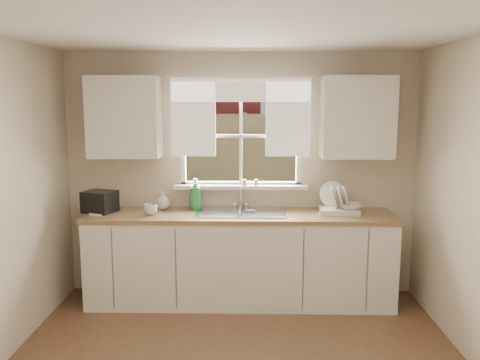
{
  "coord_description": "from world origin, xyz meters",
  "views": [
    {
      "loc": [
        0.1,
        -3.21,
        2.01
      ],
      "look_at": [
        0.0,
        1.65,
        1.25
      ],
      "focal_mm": 38.0,
      "sensor_mm": 36.0,
      "label": 1
    }
  ],
  "objects_px": {
    "soap_bottle_a": "(195,194)",
    "black_appliance": "(100,202)",
    "cup": "(151,210)",
    "dish_rack": "(339,206)"
  },
  "relations": [
    {
      "from": "dish_rack",
      "to": "cup",
      "type": "relative_size",
      "value": 2.98
    },
    {
      "from": "cup",
      "to": "black_appliance",
      "type": "xyz_separation_m",
      "value": [
        -0.53,
        0.12,
        0.05
      ]
    },
    {
      "from": "black_appliance",
      "to": "dish_rack",
      "type": "bearing_deg",
      "value": 20.26
    },
    {
      "from": "black_appliance",
      "to": "cup",
      "type": "bearing_deg",
      "value": 7.09
    },
    {
      "from": "cup",
      "to": "black_appliance",
      "type": "relative_size",
      "value": 0.47
    },
    {
      "from": "soap_bottle_a",
      "to": "black_appliance",
      "type": "height_order",
      "value": "soap_bottle_a"
    },
    {
      "from": "black_appliance",
      "to": "soap_bottle_a",
      "type": "bearing_deg",
      "value": 28.81
    },
    {
      "from": "dish_rack",
      "to": "soap_bottle_a",
      "type": "height_order",
      "value": "soap_bottle_a"
    },
    {
      "from": "dish_rack",
      "to": "soap_bottle_a",
      "type": "relative_size",
      "value": 1.27
    },
    {
      "from": "dish_rack",
      "to": "soap_bottle_a",
      "type": "bearing_deg",
      "value": 174.72
    }
  ]
}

